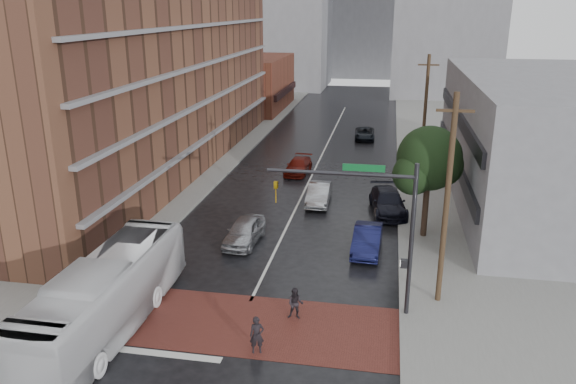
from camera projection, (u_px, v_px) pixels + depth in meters
The scene contains 21 objects.
ground at pixel (237, 330), 24.50m from camera, with size 160.00×160.00×0.00m, color black.
crosswalk at pixel (240, 323), 24.96m from camera, with size 14.00×5.00×0.02m, color maroon.
sidewalk_west at pixel (185, 165), 49.77m from camera, with size 9.00×90.00×0.15m, color gray.
sidewalk_east at pixel (453, 178), 45.89m from camera, with size 9.00×90.00×0.15m, color gray.
storefront_west at pixel (255, 83), 75.86m from camera, with size 8.00×16.00×7.00m, color brown.
building_east at pixel (540, 141), 38.98m from camera, with size 11.00×26.00×9.00m, color gray.
distant_tower_center at pixel (363, 14), 109.46m from camera, with size 12.00×10.00×24.00m, color gray.
street_tree at pixel (429, 163), 32.81m from camera, with size 4.20×4.10×6.90m.
signal_mast at pixel (379, 217), 24.36m from camera, with size 6.50×0.30×7.20m.
utility_pole_near at pixel (447, 201), 25.13m from camera, with size 1.60×0.26×10.00m.
utility_pole_far at pixel (425, 118), 43.81m from camera, with size 1.60×0.26×10.00m.
transit_bus at pixel (105, 296), 23.98m from camera, with size 2.74×11.72×3.26m, color silver.
pedestrian_a at pixel (257, 335), 22.63m from camera, with size 0.59×0.39×1.61m, color black.
pedestrian_b at pixel (295, 304), 25.15m from camera, with size 0.72×0.56×1.48m, color black.
car_travel_a at pixel (244, 231), 33.25m from camera, with size 1.75×4.36×1.49m, color #ADAFB5.
car_travel_b at pixel (319, 194), 39.97m from camera, with size 1.53×4.38×1.44m, color #A2A5AA.
car_travel_c at pixel (298, 166), 47.26m from camera, with size 1.76×4.34×1.26m, color maroon.
suv_travel at pixel (365, 133), 59.41m from camera, with size 2.03×4.40×1.22m, color black.
car_parked_near at pixel (367, 240), 32.11m from camera, with size 1.54×4.41×1.45m, color #121541.
car_parked_mid at pixel (388, 202), 38.14m from camera, with size 2.15×5.28×1.53m, color black.
car_parked_far at pixel (388, 202), 38.14m from camera, with size 1.77×4.41×1.50m, color #929399.
Camera 1 is at (6.00, -20.62, 13.42)m, focal length 35.00 mm.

